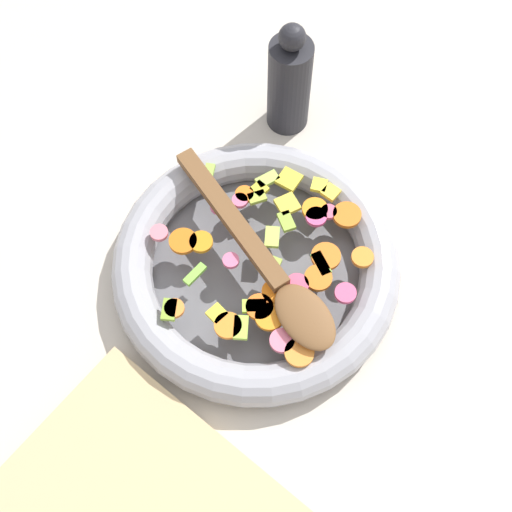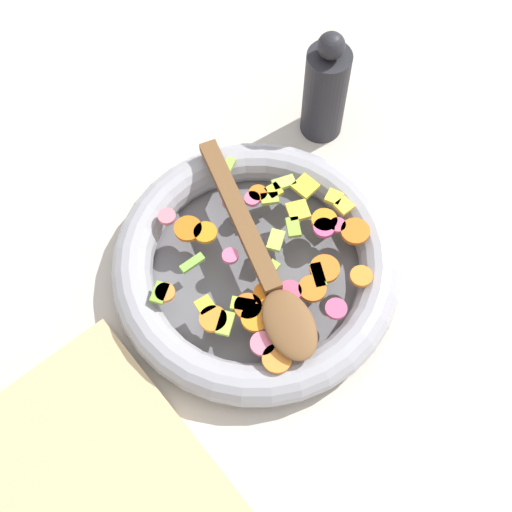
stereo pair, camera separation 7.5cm
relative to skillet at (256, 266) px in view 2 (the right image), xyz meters
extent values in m
plane|color=beige|center=(0.00, 0.00, -0.02)|extent=(4.00, 4.00, 0.00)
cylinder|color=slate|center=(0.00, 0.00, -0.02)|extent=(0.30, 0.30, 0.01)
torus|color=#9E9EA5|center=(0.00, 0.00, 0.00)|extent=(0.35, 0.35, 0.05)
cylinder|color=orange|center=(-0.07, -0.05, 0.03)|extent=(0.04, 0.04, 0.01)
cylinder|color=orange|center=(-0.02, -0.09, 0.03)|extent=(0.04, 0.04, 0.01)
cylinder|color=orange|center=(0.06, 0.03, 0.03)|extent=(0.03, 0.03, 0.01)
cylinder|color=orange|center=(-0.05, 0.05, 0.03)|extent=(0.05, 0.05, 0.01)
cylinder|color=orange|center=(0.08, 0.04, 0.03)|extent=(0.05, 0.05, 0.01)
cylinder|color=orange|center=(0.03, 0.11, 0.03)|extent=(0.02, 0.02, 0.01)
cylinder|color=orange|center=(-0.03, 0.09, 0.03)|extent=(0.04, 0.04, 0.01)
cylinder|color=orange|center=(-0.10, -0.08, 0.03)|extent=(0.04, 0.04, 0.01)
cylinder|color=orange|center=(-0.08, -0.02, 0.03)|extent=(0.04, 0.04, 0.01)
cylinder|color=orange|center=(0.06, -0.06, 0.03)|extent=(0.03, 0.03, 0.01)
cylinder|color=orange|center=(-0.05, 0.02, 0.03)|extent=(0.04, 0.04, 0.01)
cylinder|color=orange|center=(-0.06, 0.05, 0.03)|extent=(0.05, 0.05, 0.01)
cylinder|color=orange|center=(-0.11, 0.06, 0.03)|extent=(0.04, 0.04, 0.01)
cylinder|color=orange|center=(-0.05, -0.11, 0.03)|extent=(0.04, 0.04, 0.01)
cube|color=#A7C63E|center=(-0.04, 0.05, 0.03)|extent=(0.03, 0.03, 0.01)
cube|color=#87AC36|center=(0.03, 0.12, 0.03)|extent=(0.03, 0.03, 0.01)
cube|color=#92B23D|center=(0.00, -0.06, 0.03)|extent=(0.03, 0.03, 0.01)
cube|color=#AECF54|center=(0.06, -0.09, 0.03)|extent=(0.02, 0.03, 0.01)
cube|color=#97C04B|center=(0.12, -0.05, 0.03)|extent=(0.03, 0.03, 0.01)
cube|color=#81C444|center=(0.04, 0.07, 0.03)|extent=(0.01, 0.03, 0.01)
cube|color=#88AF3C|center=(-0.07, -0.04, 0.03)|extent=(0.03, 0.03, 0.01)
cube|color=#A8C041|center=(0.05, -0.06, 0.03)|extent=(0.02, 0.03, 0.01)
cube|color=#B2D453|center=(0.00, -0.03, 0.03)|extent=(0.03, 0.03, 0.01)
cube|color=#A6CF44|center=(-0.04, 0.08, 0.03)|extent=(0.03, 0.03, 0.01)
cube|color=#9ABC44|center=(-0.03, 0.00, 0.03)|extent=(0.02, 0.03, 0.01)
cube|color=#83BD41|center=(-0.09, 0.03, 0.03)|extent=(0.02, 0.03, 0.01)
cylinder|color=pink|center=(0.08, -0.02, 0.03)|extent=(0.03, 0.03, 0.01)
cylinder|color=#DB5674|center=(-0.03, -0.10, 0.03)|extent=(0.03, 0.03, 0.01)
cylinder|color=#E64E86|center=(-0.02, -0.09, 0.03)|extent=(0.04, 0.04, 0.01)
cylinder|color=#D64D6F|center=(-0.06, 0.00, 0.03)|extent=(0.03, 0.03, 0.01)
cylinder|color=#E27584|center=(0.11, 0.05, 0.03)|extent=(0.03, 0.03, 0.01)
cylinder|color=pink|center=(0.02, 0.02, 0.03)|extent=(0.02, 0.02, 0.01)
cylinder|color=#DA4F79|center=(-0.11, -0.03, 0.03)|extent=(0.04, 0.04, 0.01)
cylinder|color=pink|center=(0.06, -0.05, 0.03)|extent=(0.03, 0.03, 0.01)
cylinder|color=pink|center=(-0.09, 0.07, 0.03)|extent=(0.04, 0.04, 0.01)
cylinder|color=#E45781|center=(-0.11, 0.03, 0.03)|extent=(0.02, 0.02, 0.01)
cube|color=yellow|center=(-0.01, 0.09, 0.03)|extent=(0.02, 0.02, 0.01)
cube|color=yellow|center=(0.01, -0.08, 0.03)|extent=(0.03, 0.03, 0.01)
cube|color=yellow|center=(0.00, -0.13, 0.03)|extent=(0.02, 0.02, 0.01)
cube|color=yellow|center=(0.05, -0.07, 0.03)|extent=(0.02, 0.02, 0.01)
cube|color=gold|center=(0.03, -0.11, 0.03)|extent=(0.03, 0.03, 0.01)
cube|color=yellow|center=(-0.02, -0.13, 0.03)|extent=(0.02, 0.02, 0.01)
cube|color=brown|center=(0.05, -0.02, 0.04)|extent=(0.22, 0.09, 0.01)
ellipsoid|color=brown|center=(-0.10, 0.03, 0.04)|extent=(0.10, 0.08, 0.01)
cylinder|color=#232328|center=(0.12, -0.21, 0.05)|extent=(0.06, 0.06, 0.14)
sphere|color=#232328|center=(0.12, -0.21, 0.14)|extent=(0.03, 0.03, 0.03)
cube|color=tan|center=(-0.08, 0.29, -0.01)|extent=(0.30, 0.21, 0.02)
camera|label=1|loc=(-0.24, 0.30, 0.79)|focal=50.00mm
camera|label=2|loc=(-0.29, 0.24, 0.79)|focal=50.00mm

